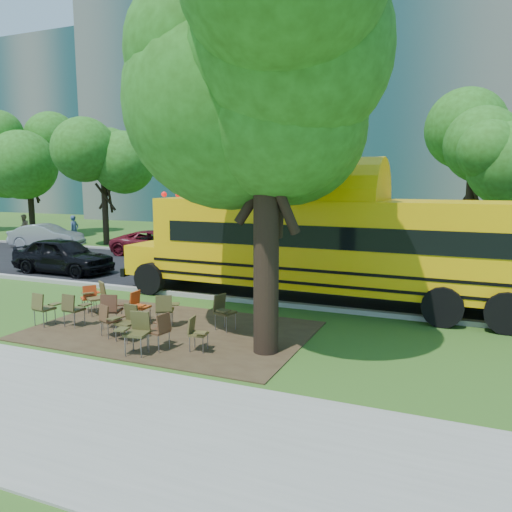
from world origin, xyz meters
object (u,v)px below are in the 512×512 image
at_px(main_tree, 267,63).
at_px(chair_6, 161,328).
at_px(chair_1, 43,306).
at_px(pedestrian_b, 24,227).
at_px(bg_car_red, 157,243).
at_px(pedestrian_a, 74,230).
at_px(chair_10, 138,304).
at_px(bg_car_silver, 47,236).
at_px(chair_2, 112,307).
at_px(chair_7, 196,331).
at_px(chair_5, 136,329).
at_px(chair_13, 264,326).
at_px(chair_8, 90,295).
at_px(chair_9, 98,295).
at_px(chair_0, 73,307).
at_px(school_bus, 336,244).
at_px(chair_4, 109,317).
at_px(chair_12, 223,309).
at_px(black_car, 63,256).
at_px(chair_3, 127,319).
at_px(chair_11, 166,307).

xyz_separation_m(main_tree, chair_6, (-2.24, -0.80, -5.67)).
relative_size(chair_1, pedestrian_b, 0.56).
distance_m(bg_car_red, pedestrian_a, 7.25).
distance_m(chair_10, bg_car_silver, 17.62).
xyz_separation_m(chair_2, chair_7, (2.85, -0.67, -0.09)).
height_order(chair_5, chair_6, chair_5).
bearing_deg(bg_car_silver, chair_13, -135.18).
xyz_separation_m(chair_7, chair_8, (-4.51, 1.76, 0.02)).
bearing_deg(chair_9, chair_0, 135.20).
bearing_deg(pedestrian_b, chair_5, 3.31).
height_order(main_tree, school_bus, main_tree).
bearing_deg(chair_4, chair_10, 115.23).
xyz_separation_m(chair_13, bg_car_red, (-10.33, 11.05, 0.14)).
height_order(bg_car_red, pedestrian_a, pedestrian_a).
relative_size(chair_2, chair_4, 1.13).
bearing_deg(chair_13, chair_7, -169.78).
distance_m(chair_5, chair_12, 2.52).
bearing_deg(main_tree, chair_12, 145.56).
xyz_separation_m(school_bus, chair_4, (-4.24, -5.56, -1.35)).
xyz_separation_m(chair_9, chair_12, (3.99, 0.00, -0.01)).
xyz_separation_m(chair_7, black_car, (-9.80, 6.27, 0.25)).
relative_size(chair_2, chair_5, 0.99).
distance_m(chair_3, pedestrian_a, 19.78).
relative_size(chair_4, chair_8, 1.01).
bearing_deg(chair_8, chair_10, -63.61).
relative_size(chair_3, bg_car_red, 0.20).
bearing_deg(bg_car_red, chair_11, -151.46).
height_order(main_tree, pedestrian_a, main_tree).
height_order(chair_11, bg_car_red, bg_car_red).
relative_size(chair_10, chair_13, 1.10).
bearing_deg(chair_1, bg_car_silver, 141.93).
height_order(chair_0, chair_6, chair_0).
bearing_deg(chair_4, chair_12, 56.61).
distance_m(chair_2, chair_5, 2.18).
bearing_deg(chair_11, pedestrian_b, 119.62).
height_order(chair_4, pedestrian_a, pedestrian_a).
relative_size(chair_11, black_car, 0.21).
relative_size(chair_4, pedestrian_a, 0.48).
relative_size(chair_8, bg_car_red, 0.18).
relative_size(main_tree, chair_6, 11.15).
height_order(chair_4, chair_5, chair_5).
distance_m(chair_4, chair_10, 1.31).
bearing_deg(chair_1, chair_0, 24.32).
distance_m(chair_12, bg_car_silver, 19.41).
distance_m(chair_4, chair_13, 3.82).
distance_m(chair_7, pedestrian_a, 21.20).
relative_size(chair_4, chair_10, 0.95).
xyz_separation_m(chair_4, pedestrian_b, (-18.61, 14.61, 0.29)).
xyz_separation_m(main_tree, chair_9, (-5.60, 1.11, -5.62)).
distance_m(main_tree, chair_10, 6.99).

